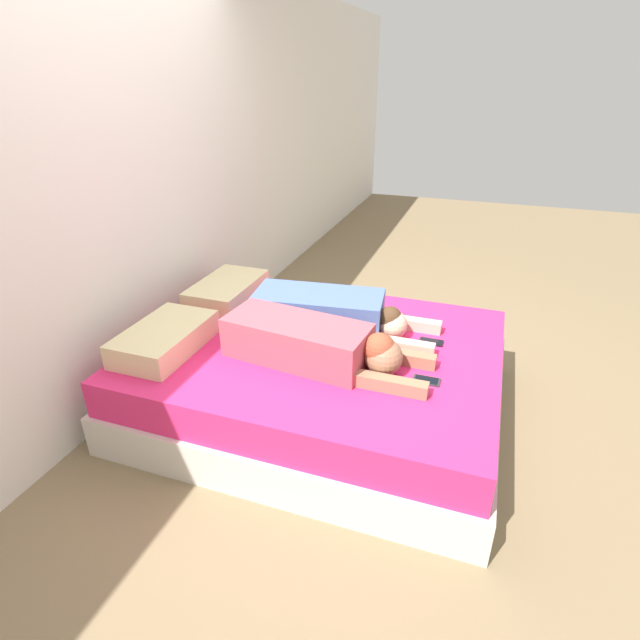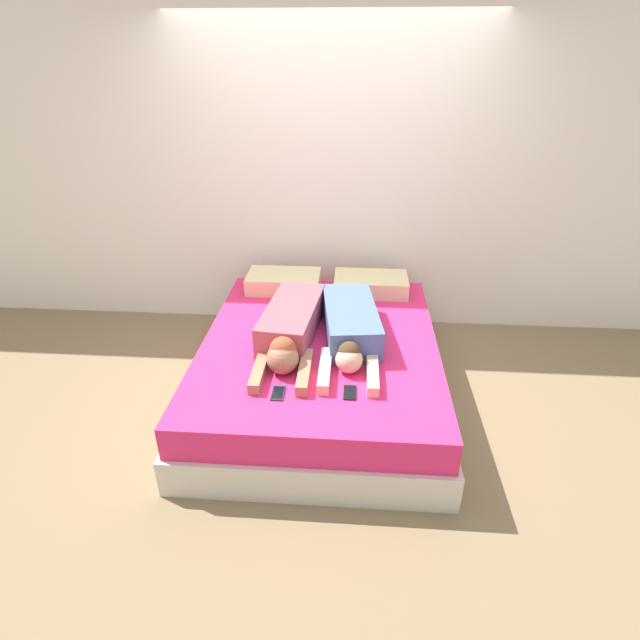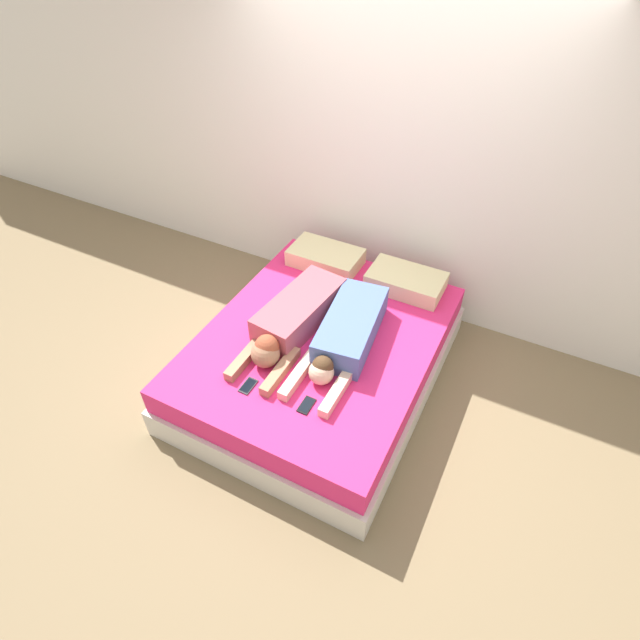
{
  "view_description": "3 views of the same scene",
  "coord_description": "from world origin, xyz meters",
  "views": [
    {
      "loc": [
        -2.4,
        -0.85,
        1.89
      ],
      "look_at": [
        0.0,
        0.0,
        0.61
      ],
      "focal_mm": 28.0,
      "sensor_mm": 36.0,
      "label": 1
    },
    {
      "loc": [
        0.22,
        -2.98,
        2.22
      ],
      "look_at": [
        0.0,
        0.0,
        0.61
      ],
      "focal_mm": 28.0,
      "sensor_mm": 36.0,
      "label": 2
    },
    {
      "loc": [
        1.2,
        -2.32,
        3.01
      ],
      "look_at": [
        0.0,
        0.0,
        0.61
      ],
      "focal_mm": 28.0,
      "sensor_mm": 36.0,
      "label": 3
    }
  ],
  "objects": [
    {
      "name": "wall_back",
      "position": [
        0.0,
        1.19,
        1.3
      ],
      "size": [
        12.0,
        0.06,
        2.6
      ],
      "color": "white",
      "rests_on": "ground_plane"
    },
    {
      "name": "ground_plane",
      "position": [
        0.0,
        0.0,
        0.0
      ],
      "size": [
        12.0,
        12.0,
        0.0
      ],
      "primitive_type": "plane",
      "color": "#7F6B4C"
    },
    {
      "name": "person_right",
      "position": [
        0.21,
        -0.0,
        0.56
      ],
      "size": [
        0.44,
        1.14,
        0.22
      ],
      "color": "#4C66A5",
      "rests_on": "bed"
    },
    {
      "name": "cell_phone_right",
      "position": [
        0.22,
        -0.61,
        0.47
      ],
      "size": [
        0.07,
        0.14,
        0.01
      ],
      "color": "black",
      "rests_on": "bed"
    },
    {
      "name": "cell_phone_left",
      "position": [
        -0.2,
        -0.65,
        0.47
      ],
      "size": [
        0.07,
        0.14,
        0.01
      ],
      "color": "#2D2D33",
      "rests_on": "bed"
    },
    {
      "name": "pillow_head_right",
      "position": [
        0.36,
        0.8,
        0.53
      ],
      "size": [
        0.6,
        0.36,
        0.14
      ],
      "color": "beige",
      "rests_on": "bed"
    },
    {
      "name": "person_left",
      "position": [
        -0.2,
        -0.05,
        0.57
      ],
      "size": [
        0.41,
        1.15,
        0.23
      ],
      "color": "#B24C59",
      "rests_on": "bed"
    },
    {
      "name": "pillow_head_left",
      "position": [
        -0.36,
        0.8,
        0.53
      ],
      "size": [
        0.6,
        0.36,
        0.14
      ],
      "color": "beige",
      "rests_on": "bed"
    },
    {
      "name": "bed",
      "position": [
        0.0,
        0.0,
        0.23
      ],
      "size": [
        1.67,
        2.09,
        0.46
      ],
      "color": "beige",
      "rests_on": "ground_plane"
    }
  ]
}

